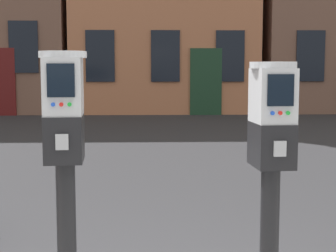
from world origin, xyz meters
The scene contains 2 objects.
parking_meter_near_kerb centered at (-0.48, -0.27, 1.12)m, with size 0.23×0.26×1.42m.
parking_meter_twin_adjacent centered at (0.48, -0.27, 1.09)m, with size 0.23×0.26×1.38m.
Camera 1 is at (-0.09, -2.69, 1.49)m, focal length 56.24 mm.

